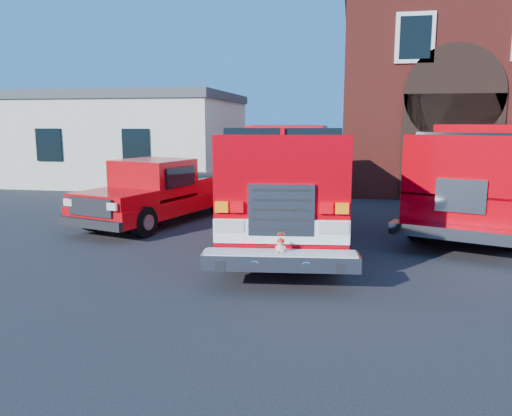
% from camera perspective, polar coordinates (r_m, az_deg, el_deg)
% --- Properties ---
extents(ground, '(100.00, 100.00, 0.00)m').
position_cam_1_polar(ground, '(11.25, 1.13, -5.51)').
color(ground, black).
rests_on(ground, ground).
extents(parking_stripe_far, '(0.12, 3.00, 0.01)m').
position_cam_1_polar(parking_stripe_far, '(18.56, 25.16, -0.33)').
color(parking_stripe_far, yellow).
rests_on(parking_stripe_far, ground).
extents(side_building, '(10.20, 8.20, 4.35)m').
position_cam_1_polar(side_building, '(26.04, -14.01, 7.83)').
color(side_building, silver).
rests_on(side_building, ground).
extents(fire_engine, '(3.63, 9.62, 2.89)m').
position_cam_1_polar(fire_engine, '(13.26, 3.34, 3.42)').
color(fire_engine, black).
rests_on(fire_engine, ground).
extents(pickup_truck, '(3.63, 6.13, 1.89)m').
position_cam_1_polar(pickup_truck, '(15.19, -10.92, 1.78)').
color(pickup_truck, black).
rests_on(pickup_truck, ground).
extents(secondary_truck, '(5.70, 9.33, 2.90)m').
position_cam_1_polar(secondary_truck, '(16.06, 24.82, 3.94)').
color(secondary_truck, black).
rests_on(secondary_truck, ground).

